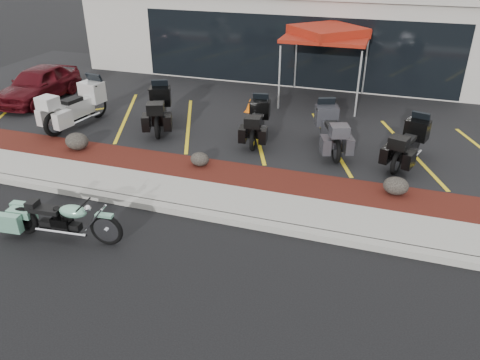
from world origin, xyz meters
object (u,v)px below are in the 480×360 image
(hero_cruiser, at_px, (106,225))
(parked_car, at_px, (38,84))
(touring_white, at_px, (96,96))
(traffic_cone, at_px, (250,105))
(popup_canopy, at_px, (327,34))

(hero_cruiser, height_order, parked_car, parked_car)
(touring_white, height_order, parked_car, touring_white)
(hero_cruiser, distance_m, traffic_cone, 7.92)
(popup_canopy, bearing_deg, traffic_cone, -150.08)
(touring_white, relative_size, traffic_cone, 5.47)
(hero_cruiser, xyz_separation_m, traffic_cone, (0.47, 7.91, -0.07))
(popup_canopy, bearing_deg, parked_car, -174.01)
(hero_cruiser, relative_size, parked_car, 0.72)
(traffic_cone, bearing_deg, parked_car, -170.63)
(parked_car, distance_m, popup_canopy, 10.14)
(hero_cruiser, distance_m, popup_canopy, 10.32)
(touring_white, relative_size, popup_canopy, 0.76)
(popup_canopy, bearing_deg, touring_white, -161.10)
(touring_white, distance_m, parked_car, 3.05)
(traffic_cone, bearing_deg, hero_cruiser, -93.40)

